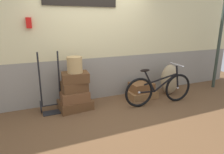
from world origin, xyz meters
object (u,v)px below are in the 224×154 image
Objects in this scene: suitcase_3 at (75,77)px; suitcase_5 at (141,87)px; burlap_sack at (170,79)px; bicycle at (159,89)px; suitcase_4 at (142,94)px; wicker_basket at (75,65)px; luggage_trolley at (51,98)px; suitcase_2 at (74,86)px; suitcase_1 at (75,96)px; suitcase_0 at (75,104)px.

suitcase_3 is 1.01× the size of suitcase_5.
bicycle is at bearing -145.90° from burlap_sack.
wicker_basket reaches higher than suitcase_4.
luggage_trolley reaches higher than suitcase_3.
bicycle reaches higher than suitcase_3.
suitcase_2 is 0.97× the size of suitcase_5.
luggage_trolley is at bearing 178.19° from suitcase_3.
suitcase_2 is at bearing 166.43° from suitcase_3.
suitcase_1 is at bearing 165.31° from bicycle.
luggage_trolley is (-0.49, 0.08, -0.65)m from wicker_basket.
burlap_sack reaches higher than suitcase_5.
bicycle reaches higher than suitcase_2.
luggage_trolley is at bearing 166.28° from suitcase_0.
burlap_sack is 0.78m from bicycle.
luggage_trolley is at bearing 177.69° from burlap_sack.
luggage_trolley reaches higher than suitcase_1.
suitcase_0 is 1.63m from suitcase_5.
suitcase_2 reaches higher than suitcase_5.
suitcase_5 is (1.63, -0.00, -0.23)m from suitcase_2.
suitcase_0 is 1.85m from bicycle.
suitcase_2 is 1.68m from suitcase_4.
suitcase_1 is at bearing -179.80° from suitcase_5.
suitcase_0 is 0.88× the size of burlap_sack.
suitcase_4 is at bearing 105.61° from bicycle.
suitcase_2 is at bearing 164.17° from bicycle.
burlap_sack reaches higher than suitcase_0.
suitcase_5 is at bearing -4.52° from suitcase_0.
suitcase_1 is 0.20m from suitcase_2.
suitcase_2 reaches higher than suitcase_0.
suitcase_0 is at bearing -161.35° from suitcase_3.
suitcase_1 is 0.34× the size of bicycle.
suitcase_0 is 1.00× the size of suitcase_4.
luggage_trolley is at bearing 168.39° from suitcase_2.
wicker_basket is 1.90m from bicycle.
wicker_basket is (-0.00, -0.02, 0.26)m from suitcase_3.
suitcase_5 is 0.43× the size of luggage_trolley.
luggage_trolley reaches higher than bicycle.
suitcase_1 reaches higher than suitcase_5.
suitcase_0 is at bearing -178.57° from suitcase_4.
burlap_sack reaches higher than suitcase_2.
suitcase_5 is at bearing 175.60° from burlap_sack.
suitcase_1 is 0.40m from suitcase_3.
luggage_trolley is (-2.09, 0.06, 0.03)m from suitcase_5.
wicker_basket is at bearing -29.75° from suitcase_0.
luggage_trolley reaches higher than suitcase_0.
suitcase_3 is at bearing 31.25° from suitcase_1.
burlap_sack is at bearing -1.26° from suitcase_4.
bicycle is at bearing -16.00° from suitcase_1.
suitcase_2 is 0.41× the size of luggage_trolley.
suitcase_0 is 0.85m from wicker_basket.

